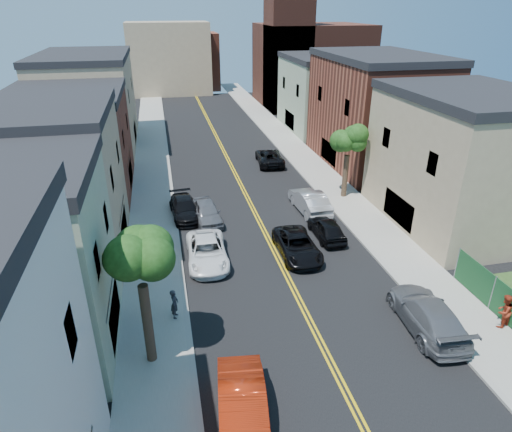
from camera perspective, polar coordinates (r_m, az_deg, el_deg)
sidewalk_left at (r=44.52m, az=-13.34°, el=5.69°), size 3.20×100.00×0.15m
sidewalk_right at (r=46.79m, az=6.46°, el=7.19°), size 3.20×100.00×0.15m
curb_left at (r=44.51m, az=-11.08°, el=5.90°), size 0.30×100.00×0.15m
curb_right at (r=46.28m, az=4.38°, el=7.07°), size 0.30×100.00×0.15m
bldg_left_tan_near at (r=29.84m, az=-25.88°, el=2.94°), size 9.00×10.00×9.00m
bldg_left_brick at (r=40.21m, az=-22.66°, el=8.17°), size 9.00×12.00×8.00m
bldg_left_tan_far at (r=53.50m, az=-20.58°, el=13.27°), size 9.00×16.00×9.50m
bldg_right_tan at (r=34.70m, az=24.98°, el=6.07°), size 9.00×12.00×9.00m
bldg_right_brick at (r=46.04m, az=14.97°, el=12.56°), size 9.00×14.00×10.00m
bldg_right_palegrn at (r=58.75m, az=8.76°, el=15.03°), size 9.00×12.00×8.50m
church at (r=73.18m, az=6.44°, el=19.55°), size 16.20×14.20×22.60m
backdrop_left at (r=84.53m, az=-11.06°, el=19.20°), size 14.00×8.00×12.00m
backdrop_center at (r=88.81m, az=-8.39°, el=19.02°), size 10.00×8.00×10.00m
tree_left_mid at (r=18.02m, az=-15.11°, el=-2.09°), size 5.20×5.20×9.29m
tree_right_far at (r=36.28m, az=11.91°, el=10.76°), size 4.40×4.40×8.03m
red_sedan at (r=18.24m, az=-1.71°, el=-23.74°), size 2.38×5.35×1.71m
white_pickup at (r=27.95m, az=-6.30°, el=-4.56°), size 2.58×5.33×1.46m
grey_car_left at (r=33.08m, az=-6.32°, el=0.51°), size 2.17×4.64×1.53m
black_car_left at (r=34.08m, az=-9.15°, el=0.99°), size 2.35×4.97×1.40m
grey_car_right at (r=24.05m, az=21.13°, el=-11.65°), size 2.69×5.80×1.64m
black_car_right at (r=31.01m, az=9.07°, el=-1.57°), size 1.71×4.19×1.42m
silver_car_right at (r=34.72m, az=6.90°, el=1.89°), size 2.07×5.30×1.72m
dark_car_right_far at (r=45.25m, az=1.75°, el=7.58°), size 2.91×5.50×1.47m
black_suv_lane at (r=28.62m, az=5.31°, el=-3.81°), size 2.33×5.04×1.40m
pedestrian_left at (r=23.30m, az=-10.41°, el=-11.02°), size 0.51×0.66×1.61m
pedestrian_right at (r=25.41m, az=29.21°, el=-10.60°), size 1.06×0.94×1.81m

